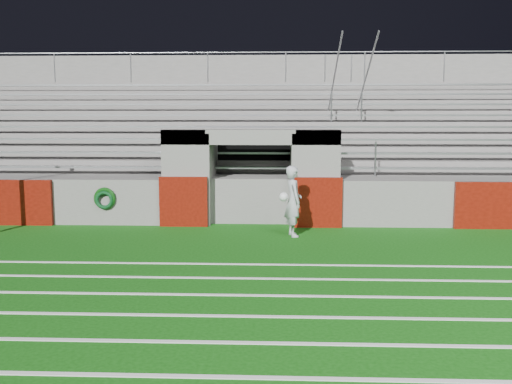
{
  "coord_description": "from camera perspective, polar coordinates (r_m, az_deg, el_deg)",
  "views": [
    {
      "loc": [
        0.77,
        -12.13,
        2.95
      ],
      "look_at": [
        0.2,
        1.8,
        1.1
      ],
      "focal_mm": 40.0,
      "sensor_mm": 36.0,
      "label": 1
    }
  ],
  "objects": [
    {
      "name": "goalkeeper_with_ball",
      "position": [
        14.1,
        3.73,
        -0.9
      ],
      "size": [
        0.64,
        0.72,
        1.75
      ],
      "color": "#ACB0B6",
      "rests_on": "ground"
    },
    {
      "name": "hose_coil",
      "position": [
        15.94,
        -14.91,
        -0.68
      ],
      "size": [
        0.6,
        0.15,
        0.6
      ],
      "color": "#0C400D",
      "rests_on": "ground"
    },
    {
      "name": "stadium_structure",
      "position": [
        20.17,
        0.15,
        3.41
      ],
      "size": [
        26.0,
        8.48,
        5.42
      ],
      "color": "slate",
      "rests_on": "ground"
    },
    {
      "name": "field_markings",
      "position": [
        7.75,
        -3.65,
        -14.77
      ],
      "size": [
        28.0,
        8.09,
        0.01
      ],
      "color": "white",
      "rests_on": "ground"
    },
    {
      "name": "ground",
      "position": [
        12.51,
        -1.26,
        -6.08
      ],
      "size": [
        90.0,
        90.0,
        0.0
      ],
      "primitive_type": "plane",
      "color": "#0F4E0D",
      "rests_on": "ground"
    }
  ]
}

